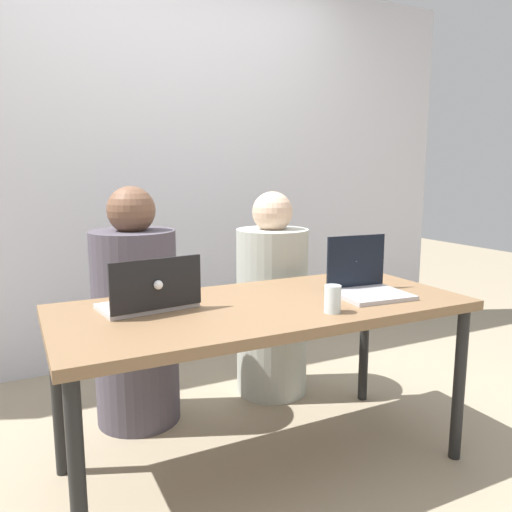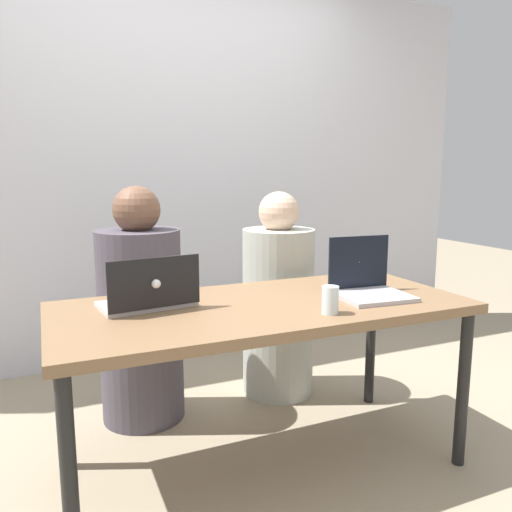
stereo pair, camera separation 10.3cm
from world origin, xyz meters
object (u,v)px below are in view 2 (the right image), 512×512
Objects in this scene: laptop_front_right at (368,283)px; laptop_back_left at (149,297)px; person_on_left at (141,318)px; person_on_right at (278,305)px; water_glass_right at (330,302)px.

laptop_back_left is at bearing 173.36° from laptop_front_right.
person_on_left is 1.12m from laptop_front_right.
water_glass_right is (-0.21, -0.88, 0.26)m from person_on_right.
person_on_left is at bearing 143.96° from laptop_front_right.
person_on_right is 3.69× the size of laptop_front_right.
person_on_right is at bearing 176.36° from person_on_left.
laptop_front_right is at bearing 79.99° from person_on_right.
laptop_back_left is (-0.81, -0.54, 0.26)m from person_on_right.
person_on_left is 11.19× the size of water_glass_right.
laptop_front_right is (0.08, -0.71, 0.26)m from person_on_right.
water_glass_right is at bearing 60.13° from person_on_right.
person_on_left reaches higher than person_on_right.
person_on_right is 1.01m from laptop_back_left.
person_on_left reaches higher than water_glass_right.
laptop_back_left reaches higher than water_glass_right.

